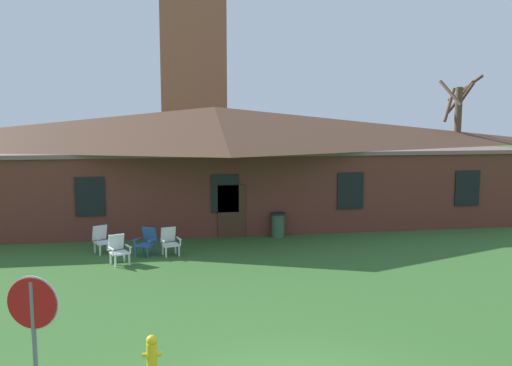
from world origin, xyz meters
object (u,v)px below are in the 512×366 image
at_px(fire_hydrant, 152,356).
at_px(lawn_chair_middle, 170,241).
at_px(trash_bin, 278,225).
at_px(lawn_chair_near_door, 118,249).
at_px(lawn_chair_left_end, 147,241).
at_px(lawn_chair_by_porch, 102,239).
at_px(stop_sign, 34,325).

bearing_deg(fire_hydrant, lawn_chair_middle, 88.11).
bearing_deg(lawn_chair_middle, trash_bin, 26.57).
bearing_deg(lawn_chair_near_door, fire_hydrant, -80.21).
bearing_deg(lawn_chair_left_end, trash_bin, 21.95).
distance_m(fire_hydrant, trash_bin, 11.84).
xyz_separation_m(lawn_chair_middle, fire_hydrant, (-0.29, -8.80, -0.12)).
bearing_deg(trash_bin, lawn_chair_by_porch, -167.69).
distance_m(lawn_chair_left_end, lawn_chair_middle, 0.79).
relative_size(lawn_chair_by_porch, lawn_chair_near_door, 1.00).
relative_size(lawn_chair_left_end, fire_hydrant, 1.21).
relative_size(stop_sign, fire_hydrant, 3.24).
distance_m(stop_sign, fire_hydrant, 2.83).
distance_m(lawn_chair_by_porch, lawn_chair_near_door, 1.71).
height_order(lawn_chair_by_porch, lawn_chair_middle, same).
height_order(lawn_chair_by_porch, lawn_chair_near_door, same).
xyz_separation_m(stop_sign, fire_hydrant, (1.60, 1.84, -1.45)).
bearing_deg(lawn_chair_left_end, lawn_chair_by_porch, 159.77).
height_order(lawn_chair_by_porch, lawn_chair_left_end, same).
relative_size(lawn_chair_middle, trash_bin, 0.98).
xyz_separation_m(stop_sign, lawn_chair_left_end, (1.10, 10.74, -1.32)).
height_order(lawn_chair_left_end, lawn_chair_middle, same).
relative_size(lawn_chair_left_end, lawn_chair_middle, 1.00).
distance_m(lawn_chair_middle, fire_hydrant, 8.81).
bearing_deg(trash_bin, lawn_chair_near_door, -153.11).
xyz_separation_m(stop_sign, lawn_chair_middle, (1.89, 10.64, -1.32)).
height_order(lawn_chair_near_door, lawn_chair_left_end, same).
xyz_separation_m(lawn_chair_near_door, fire_hydrant, (1.37, -7.93, -0.12)).
bearing_deg(lawn_chair_by_porch, lawn_chair_left_end, -20.23).
distance_m(lawn_chair_by_porch, lawn_chair_middle, 2.47).
bearing_deg(lawn_chair_by_porch, fire_hydrant, -77.63).
relative_size(lawn_chair_by_porch, trash_bin, 0.98).
distance_m(stop_sign, trash_bin, 14.23).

